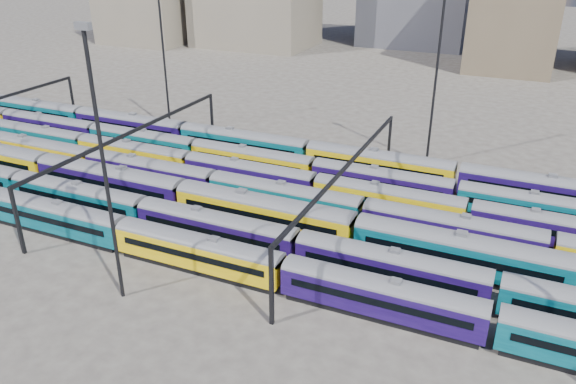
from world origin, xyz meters
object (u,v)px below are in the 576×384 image
at_px(rake_1, 298,244).
at_px(mast_2, 103,161).
at_px(rake_2, 182,193).
at_px(rake_0, 198,249).

height_order(rake_1, mast_2, mast_2).
xyz_separation_m(rake_1, rake_2, (-17.54, 5.00, 0.34)).
relative_size(rake_2, mast_2, 5.18).
distance_m(rake_0, rake_2, 13.15).
relative_size(rake_1, mast_2, 4.58).
distance_m(rake_0, rake_1, 10.30).
distance_m(rake_2, mast_2, 20.75).
height_order(rake_0, rake_2, rake_2).
height_order(rake_1, rake_2, rake_2).
xyz_separation_m(rake_1, mast_2, (-13.26, -12.00, 11.45)).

